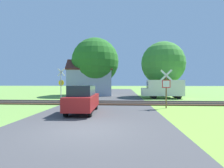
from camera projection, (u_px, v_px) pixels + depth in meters
The scene contains 10 objects.
ground_plane at pixel (86, 130), 7.33m from camera, with size 160.00×160.00×0.00m, color #6B9942.
road_asphalt at pixel (94, 119), 9.32m from camera, with size 7.78×80.00×0.01m, color #424244.
rail_track at pixel (106, 103), 16.19m from camera, with size 60.00×2.60×0.22m.
stop_sign_near at pixel (166, 86), 13.19m from camera, with size 0.86×0.23×2.95m.
crossing_sign_far at pixel (61, 82), 18.87m from camera, with size 0.87×0.19×3.50m.
house at pixel (89, 82), 26.18m from camera, with size 7.22×6.20×5.33m.
tree_right at pixel (163, 63), 24.15m from camera, with size 5.98×5.98×7.56m.
tree_center at pixel (95, 61), 26.09m from camera, with size 6.97×6.97×8.55m.
mail_truck at pixel (163, 88), 21.25m from camera, with size 4.93×1.97×2.24m.
parked_car at pixel (83, 99), 11.32m from camera, with size 1.72×4.03×1.78m.
Camera 1 is at (1.51, -7.23, 2.01)m, focal length 28.00 mm.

